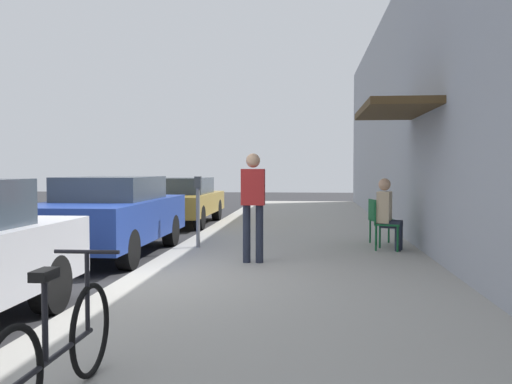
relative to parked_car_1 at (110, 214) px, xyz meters
name	(u,v)px	position (x,y,z in m)	size (l,w,h in m)	color
ground_plane	(123,285)	(1.10, -2.52, -0.75)	(60.00, 60.00, 0.00)	#2D2D30
sidewalk_slab	(293,260)	(3.35, -0.52, -0.69)	(4.50, 32.00, 0.12)	#9E9B93
building_facade	(443,89)	(5.75, -0.52, 2.12)	(1.40, 32.00, 5.74)	#999EA8
parked_car_1	(110,214)	(0.00, 0.00, 0.00)	(1.80, 4.40, 1.44)	navy
parked_car_2	(181,200)	(0.00, 5.75, -0.06)	(1.80, 4.40, 1.33)	#A58433
parking_meter	(198,206)	(1.55, 0.38, 0.13)	(0.12, 0.10, 1.32)	slate
bicycle_0	(57,350)	(2.07, -6.60, -0.27)	(0.46, 1.71, 0.90)	black
cafe_chair_0	(384,222)	(4.96, 0.38, -0.13)	(0.55, 0.55, 0.87)	#14592D
seated_patron_0	(388,211)	(5.01, 0.36, 0.06)	(0.51, 0.46, 1.29)	#232838
cafe_chair_1	(379,218)	(4.96, 1.13, -0.13)	(0.52, 0.52, 0.87)	#14592D
pedestrian_standing	(253,199)	(2.74, -1.23, 0.37)	(0.36, 0.22, 1.70)	#232838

